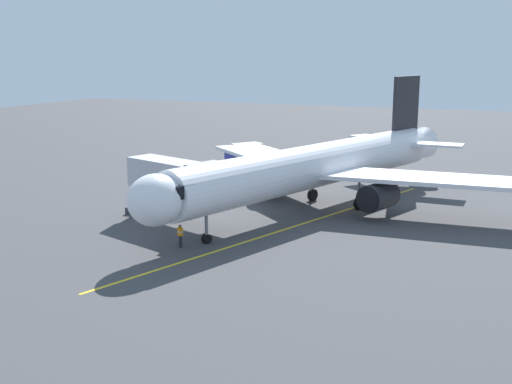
# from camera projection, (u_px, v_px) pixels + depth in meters

# --- Properties ---
(ground_plane) EXTENTS (220.00, 220.00, 0.00)m
(ground_plane) POSITION_uv_depth(u_px,v_px,m) (339.00, 207.00, 58.66)
(ground_plane) COLOR #424244
(apron_lead_in_line) EXTENTS (13.31, 37.88, 0.01)m
(apron_lead_in_line) POSITION_uv_depth(u_px,v_px,m) (293.00, 227.00, 51.82)
(apron_lead_in_line) COLOR yellow
(apron_lead_in_line) RESTS_ON ground
(airplane) EXTENTS (32.89, 39.14, 11.50)m
(airplane) POSITION_uv_depth(u_px,v_px,m) (318.00, 166.00, 56.57)
(airplane) COLOR white
(airplane) RESTS_ON ground
(jet_bridge) EXTENTS (11.35, 6.14, 5.40)m
(jet_bridge) POSITION_uv_depth(u_px,v_px,m) (182.00, 179.00, 51.93)
(jet_bridge) COLOR #B7B7BC
(jet_bridge) RESTS_ON ground
(ground_crew_marshaller) EXTENTS (0.47, 0.39, 1.71)m
(ground_crew_marshaller) POSITION_uv_depth(u_px,v_px,m) (180.00, 236.00, 46.20)
(ground_crew_marshaller) COLOR #23232D
(ground_crew_marshaller) RESTS_ON ground
(box_truck_portside) EXTENTS (4.31, 4.86, 2.62)m
(box_truck_portside) POSITION_uv_depth(u_px,v_px,m) (244.00, 153.00, 80.77)
(box_truck_portside) COLOR #2D3899
(box_truck_portside) RESTS_ON ground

